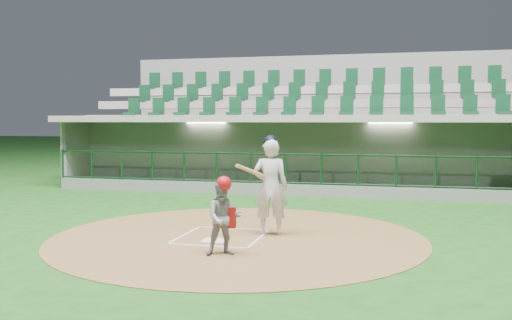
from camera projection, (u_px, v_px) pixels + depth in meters
The scene contains 8 objects.
ground at pixel (226, 234), 11.27m from camera, with size 120.00×120.00×0.00m, color #174915.
dirt_circle at pixel (238, 237), 11.00m from camera, with size 7.20×7.20×0.01m, color brown.
home_plate at pixel (215, 240), 10.59m from camera, with size 0.43×0.43×0.02m, color silver.
batter_box_chalk at pixel (221, 237), 10.98m from camera, with size 1.55×1.80×0.01m.
dugout_structure at pixel (297, 160), 18.75m from camera, with size 16.40×3.70×3.00m.
seating_deck at pixel (311, 142), 21.71m from camera, with size 17.00×6.72×5.15m.
batter at pixel (270, 185), 11.14m from camera, with size 0.91×0.92×1.96m.
catcher at pixel (224, 216), 9.47m from camera, with size 0.74×0.67×1.32m.
Camera 1 is at (3.32, -10.65, 2.26)m, focal length 40.00 mm.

